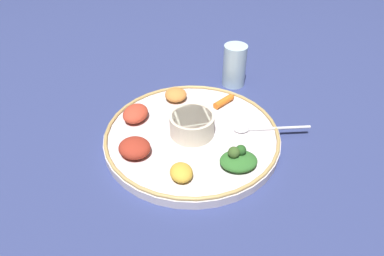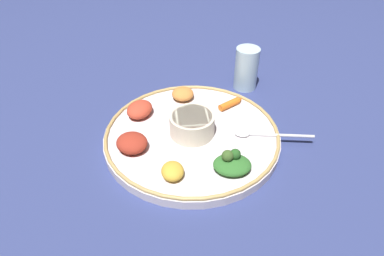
{
  "view_description": "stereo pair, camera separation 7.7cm",
  "coord_description": "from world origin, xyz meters",
  "px_view_note": "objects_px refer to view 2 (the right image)",
  "views": [
    {
      "loc": [
        0.09,
        -0.59,
        0.51
      ],
      "look_at": [
        0.0,
        0.0,
        0.04
      ],
      "focal_mm": 32.17,
      "sensor_mm": 36.0,
      "label": 1
    },
    {
      "loc": [
        0.17,
        -0.58,
        0.51
      ],
      "look_at": [
        0.0,
        0.0,
        0.04
      ],
      "focal_mm": 32.17,
      "sensor_mm": 36.0,
      "label": 2
    }
  ],
  "objects_px": {
    "drinking_glass": "(246,71)",
    "spoon": "(262,134)",
    "greens_pile": "(232,163)",
    "center_bowl": "(192,124)",
    "carrot_near_spoon": "(231,103)"
  },
  "relations": [
    {
      "from": "spoon",
      "to": "greens_pile",
      "type": "distance_m",
      "value": 0.13
    },
    {
      "from": "center_bowl",
      "to": "spoon",
      "type": "height_order",
      "value": "center_bowl"
    },
    {
      "from": "center_bowl",
      "to": "spoon",
      "type": "xyz_separation_m",
      "value": [
        0.15,
        0.03,
        -0.02
      ]
    },
    {
      "from": "spoon",
      "to": "greens_pile",
      "type": "xyz_separation_m",
      "value": [
        -0.05,
        -0.12,
        0.01
      ]
    },
    {
      "from": "spoon",
      "to": "greens_pile",
      "type": "bearing_deg",
      "value": -110.66
    },
    {
      "from": "carrot_near_spoon",
      "to": "drinking_glass",
      "type": "bearing_deg",
      "value": 83.98
    },
    {
      "from": "spoon",
      "to": "greens_pile",
      "type": "height_order",
      "value": "greens_pile"
    },
    {
      "from": "greens_pile",
      "to": "drinking_glass",
      "type": "height_order",
      "value": "drinking_glass"
    },
    {
      "from": "spoon",
      "to": "carrot_near_spoon",
      "type": "relative_size",
      "value": 2.57
    },
    {
      "from": "center_bowl",
      "to": "drinking_glass",
      "type": "bearing_deg",
      "value": 73.4
    },
    {
      "from": "center_bowl",
      "to": "greens_pile",
      "type": "xyz_separation_m",
      "value": [
        0.11,
        -0.09,
        -0.01
      ]
    },
    {
      "from": "carrot_near_spoon",
      "to": "center_bowl",
      "type": "bearing_deg",
      "value": -116.39
    },
    {
      "from": "greens_pile",
      "to": "drinking_glass",
      "type": "bearing_deg",
      "value": 94.7
    },
    {
      "from": "center_bowl",
      "to": "carrot_near_spoon",
      "type": "height_order",
      "value": "center_bowl"
    },
    {
      "from": "drinking_glass",
      "to": "spoon",
      "type": "bearing_deg",
      "value": -72.12
    }
  ]
}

